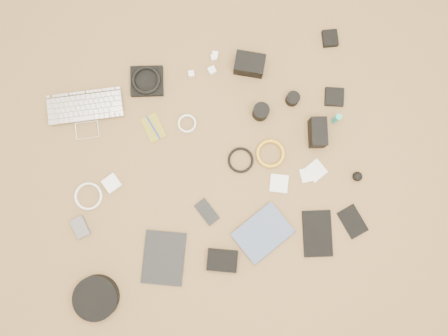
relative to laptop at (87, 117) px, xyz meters
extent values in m
cube|color=olive|center=(0.52, -0.37, -0.03)|extent=(4.00, 4.00, 0.04)
imported|color=silver|center=(0.00, 0.00, 0.00)|extent=(0.38, 0.29, 0.03)
cube|color=black|center=(0.31, 0.10, 0.00)|extent=(0.18, 0.17, 0.03)
torus|color=black|center=(0.31, 0.10, 0.02)|extent=(0.18, 0.18, 0.02)
cube|color=white|center=(0.52, 0.08, 0.00)|extent=(0.03, 0.03, 0.03)
cube|color=white|center=(0.65, 0.13, 0.00)|extent=(0.03, 0.03, 0.03)
cube|color=white|center=(0.65, 0.14, 0.00)|extent=(0.04, 0.04, 0.03)
cube|color=white|center=(0.62, 0.07, 0.00)|extent=(0.04, 0.04, 0.03)
cube|color=black|center=(0.80, 0.05, 0.03)|extent=(0.16, 0.14, 0.08)
cube|color=black|center=(1.20, 0.08, 0.00)|extent=(0.08, 0.09, 0.03)
cube|color=olive|center=(0.29, -0.12, -0.01)|extent=(0.10, 0.14, 0.01)
cylinder|color=#1429A4|center=(0.29, -0.12, 0.00)|extent=(0.04, 0.12, 0.01)
torus|color=white|center=(0.45, -0.15, -0.01)|extent=(0.11, 0.11, 0.01)
cylinder|color=black|center=(0.79, -0.18, 0.03)|extent=(0.08, 0.08, 0.08)
cylinder|color=black|center=(0.95, -0.16, 0.01)|extent=(0.08, 0.08, 0.06)
cube|color=black|center=(1.15, -0.20, 0.00)|extent=(0.11, 0.11, 0.02)
cube|color=white|center=(0.04, -0.33, 0.00)|extent=(0.09, 0.09, 0.03)
torus|color=white|center=(-0.07, -0.36, -0.01)|extent=(0.15, 0.15, 0.01)
torus|color=black|center=(0.64, -0.37, -0.01)|extent=(0.13, 0.13, 0.01)
torus|color=gold|center=(0.78, -0.38, -0.01)|extent=(0.17, 0.17, 0.02)
cube|color=black|center=(1.01, -0.34, 0.04)|extent=(0.10, 0.14, 0.10)
cylinder|color=#1AAD9C|center=(1.12, -0.30, 0.03)|extent=(0.03, 0.03, 0.10)
cube|color=#525256|center=(-0.14, -0.49, 0.00)|extent=(0.08, 0.10, 0.03)
cube|color=black|center=(0.19, -0.72, -0.01)|extent=(0.26, 0.29, 0.01)
cube|color=black|center=(0.43, -0.57, -0.01)|extent=(0.10, 0.13, 0.01)
cube|color=silver|center=(0.79, -0.52, -0.01)|extent=(0.11, 0.11, 0.01)
cube|color=silver|center=(0.93, -0.52, -0.01)|extent=(0.07, 0.07, 0.01)
cube|color=silver|center=(0.97, -0.51, -0.01)|extent=(0.11, 0.11, 0.01)
sphere|color=black|center=(1.14, -0.58, 0.01)|extent=(0.06, 0.06, 0.05)
cylinder|color=black|center=(-0.14, -0.81, 0.01)|extent=(0.26, 0.26, 0.05)
cube|color=black|center=(0.45, -0.79, 0.00)|extent=(0.16, 0.14, 0.03)
imported|color=#42506F|center=(0.69, -0.80, 0.00)|extent=(0.29, 0.26, 0.02)
cube|color=black|center=(0.90, -0.79, -0.01)|extent=(0.17, 0.23, 0.01)
cube|color=black|center=(1.07, -0.78, -0.01)|extent=(0.12, 0.15, 0.01)
camera|label=1|loc=(0.51, -0.58, 2.00)|focal=35.00mm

